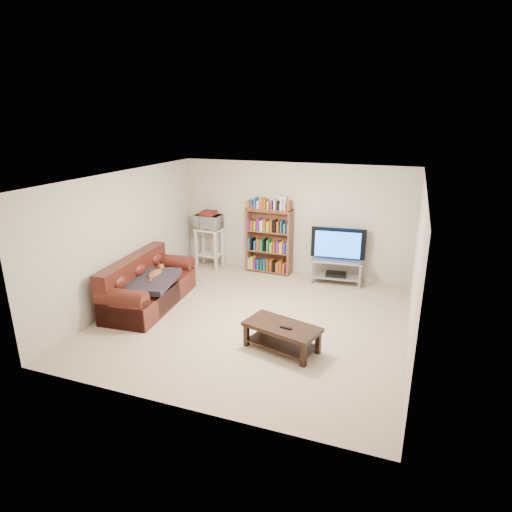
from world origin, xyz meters
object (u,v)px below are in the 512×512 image
at_px(coffee_table, 282,332).
at_px(bookshelf, 269,240).
at_px(sofa, 146,288).
at_px(tv_stand, 336,267).

height_order(coffee_table, bookshelf, bookshelf).
bearing_deg(sofa, coffee_table, -19.05).
distance_m(coffee_table, bookshelf, 3.37).
distance_m(coffee_table, tv_stand, 2.96).
bearing_deg(tv_stand, coffee_table, -100.56).
bearing_deg(bookshelf, sofa, -121.39).
xyz_separation_m(sofa, bookshelf, (1.58, 2.39, 0.43)).
bearing_deg(bookshelf, tv_stand, -3.87).
bearing_deg(sofa, bookshelf, 51.72).
xyz_separation_m(sofa, tv_stand, (3.09, 2.24, 0.03)).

